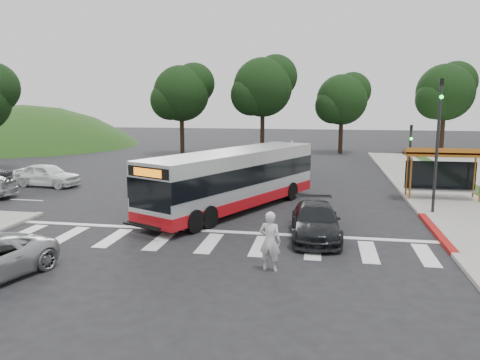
# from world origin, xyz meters

# --- Properties ---
(ground) EXTENTS (140.00, 140.00, 0.00)m
(ground) POSITION_xyz_m (0.00, 0.00, 0.00)
(ground) COLOR black
(ground) RESTS_ON ground
(sidewalk_east) EXTENTS (4.00, 40.00, 0.12)m
(sidewalk_east) POSITION_xyz_m (11.00, 8.00, 0.06)
(sidewalk_east) COLOR gray
(sidewalk_east) RESTS_ON ground
(curb_east) EXTENTS (0.30, 40.00, 0.15)m
(curb_east) POSITION_xyz_m (9.00, 8.00, 0.07)
(curb_east) COLOR #9E9991
(curb_east) RESTS_ON ground
(curb_east_red) EXTENTS (0.32, 6.00, 0.15)m
(curb_east_red) POSITION_xyz_m (9.00, -2.00, 0.08)
(curb_east_red) COLOR maroon
(curb_east_red) RESTS_ON ground
(hillside_nw) EXTENTS (44.00, 44.00, 10.00)m
(hillside_nw) POSITION_xyz_m (-32.00, 30.00, 0.00)
(hillside_nw) COLOR #1C3912
(hillside_nw) RESTS_ON ground
(crosswalk_ladder) EXTENTS (18.00, 2.60, 0.01)m
(crosswalk_ladder) POSITION_xyz_m (0.00, -5.00, 0.01)
(crosswalk_ladder) COLOR silver
(crosswalk_ladder) RESTS_ON ground
(bus_shelter) EXTENTS (4.20, 1.60, 2.86)m
(bus_shelter) POSITION_xyz_m (10.80, 5.10, 2.35)
(bus_shelter) COLOR #995719
(bus_shelter) RESTS_ON sidewalk_east
(traffic_signal_ne_tall) EXTENTS (0.18, 0.37, 6.50)m
(traffic_signal_ne_tall) POSITION_xyz_m (9.60, 1.49, 3.88)
(traffic_signal_ne_tall) COLOR black
(traffic_signal_ne_tall) RESTS_ON ground
(traffic_signal_ne_short) EXTENTS (0.18, 0.37, 4.00)m
(traffic_signal_ne_short) POSITION_xyz_m (9.60, 8.49, 2.48)
(traffic_signal_ne_short) COLOR black
(traffic_signal_ne_short) RESTS_ON ground
(tree_ne_a) EXTENTS (6.16, 5.74, 9.30)m
(tree_ne_a) POSITION_xyz_m (16.08, 28.06, 6.39)
(tree_ne_a) COLOR black
(tree_ne_a) RESTS_ON parking_lot
(tree_north_a) EXTENTS (6.60, 6.15, 10.17)m
(tree_north_a) POSITION_xyz_m (-1.92, 26.07, 6.92)
(tree_north_a) COLOR black
(tree_north_a) RESTS_ON ground
(tree_north_b) EXTENTS (5.72, 5.33, 8.43)m
(tree_north_b) POSITION_xyz_m (6.07, 28.06, 5.66)
(tree_north_b) COLOR black
(tree_north_b) RESTS_ON ground
(tree_north_c) EXTENTS (6.16, 5.74, 9.30)m
(tree_north_c) POSITION_xyz_m (-9.92, 24.06, 6.29)
(tree_north_c) COLOR black
(tree_north_c) RESTS_ON ground
(transit_bus) EXTENTS (7.31, 11.58, 3.01)m
(transit_bus) POSITION_xyz_m (-0.12, 0.79, 1.50)
(transit_bus) COLOR #B0B2B4
(transit_bus) RESTS_ON ground
(pedestrian) EXTENTS (0.79, 0.59, 1.98)m
(pedestrian) POSITION_xyz_m (2.65, -7.50, 0.99)
(pedestrian) COLOR silver
(pedestrian) RESTS_ON ground
(dark_sedan) EXTENTS (2.21, 4.81, 1.36)m
(dark_sedan) POSITION_xyz_m (4.03, -3.47, 0.68)
(dark_sedan) COLOR black
(dark_sedan) RESTS_ON ground
(west_car_white) EXTENTS (4.53, 2.23, 1.49)m
(west_car_white) POSITION_xyz_m (-13.29, 5.10, 0.74)
(west_car_white) COLOR white
(west_car_white) RESTS_ON ground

